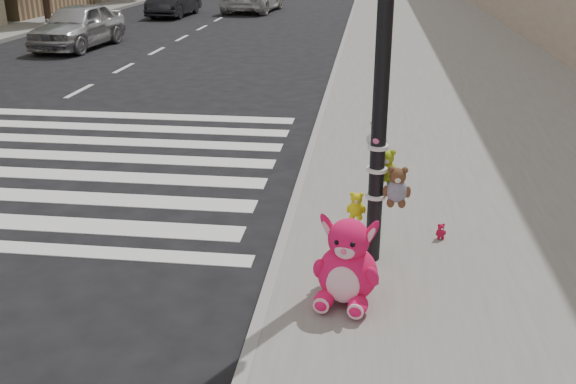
% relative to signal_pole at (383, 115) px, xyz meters
% --- Properties ---
extents(ground, '(120.00, 120.00, 0.00)m').
position_rel_signal_pole_xyz_m(ground, '(-2.63, -1.81, -1.78)').
color(ground, black).
rests_on(ground, ground).
extents(sidewalk_near, '(7.00, 80.00, 0.14)m').
position_rel_signal_pole_xyz_m(sidewalk_near, '(2.37, 8.19, -1.71)').
color(sidewalk_near, slate).
rests_on(sidewalk_near, ground).
extents(curb_edge, '(0.12, 80.00, 0.15)m').
position_rel_signal_pole_xyz_m(curb_edge, '(-1.08, 8.19, -1.71)').
color(curb_edge, gray).
rests_on(curb_edge, ground).
extents(signal_pole, '(0.68, 0.50, 4.00)m').
position_rel_signal_pole_xyz_m(signal_pole, '(0.00, 0.00, 0.00)').
color(signal_pole, black).
rests_on(signal_pole, sidewalk_near).
extents(pink_bunny, '(0.67, 0.75, 0.92)m').
position_rel_signal_pole_xyz_m(pink_bunny, '(-0.28, -0.96, -1.27)').
color(pink_bunny, '#F61459').
rests_on(pink_bunny, sidewalk_near).
extents(red_teddy, '(0.16, 0.13, 0.20)m').
position_rel_signal_pole_xyz_m(red_teddy, '(0.77, 0.59, -1.54)').
color(red_teddy, '#BB1238').
rests_on(red_teddy, sidewalk_near).
extents(car_silver_far, '(2.07, 4.44, 1.47)m').
position_rel_signal_pole_xyz_m(car_silver_far, '(-9.92, 14.54, -1.05)').
color(car_silver_far, '#ABABAF').
rests_on(car_silver_far, ground).
extents(car_dark_far, '(1.64, 4.23, 1.37)m').
position_rel_signal_pole_xyz_m(car_dark_far, '(-9.49, 24.24, -1.09)').
color(car_dark_far, black).
rests_on(car_dark_far, ground).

